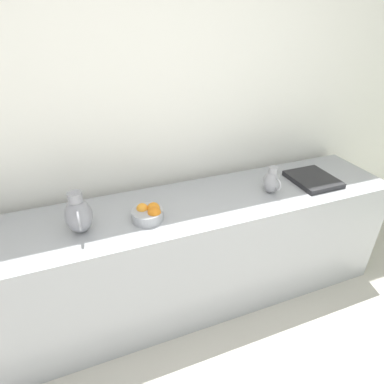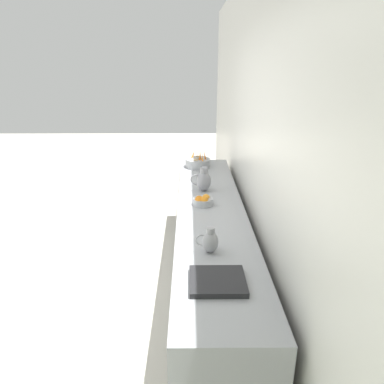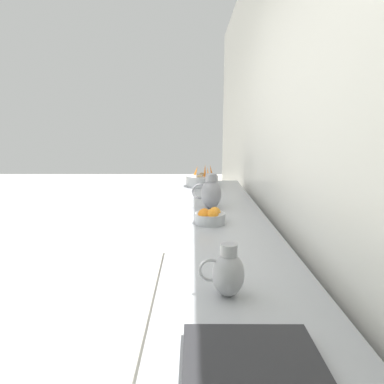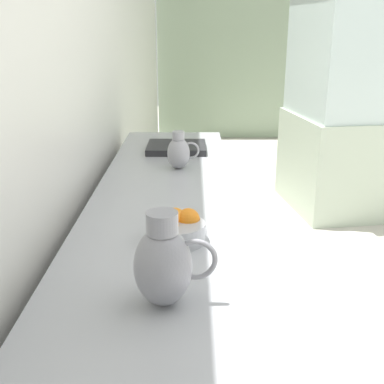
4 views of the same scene
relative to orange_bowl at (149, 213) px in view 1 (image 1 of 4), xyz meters
name	(u,v)px [view 1 (image 1 of 4)]	position (x,y,z in m)	size (l,w,h in m)	color
tile_wall_left	(205,88)	(-0.49, 0.56, 0.59)	(0.10, 9.54, 3.00)	white
prep_counter	(160,262)	(-0.07, 0.06, -0.48)	(0.62, 3.39, 0.87)	#9EA0A5
orange_bowl	(149,213)	(0.00, 0.00, 0.00)	(0.19, 0.19, 0.10)	#9EA0A5
metal_pitcher_tall	(79,215)	(-0.02, -0.39, 0.07)	(0.21, 0.15, 0.25)	gray
metal_pitcher_short	(272,181)	(-0.02, 0.87, 0.04)	(0.16, 0.11, 0.19)	#939399
counter_sink_basin	(313,179)	(-0.04, 1.25, -0.03)	(0.34, 0.30, 0.04)	#232326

